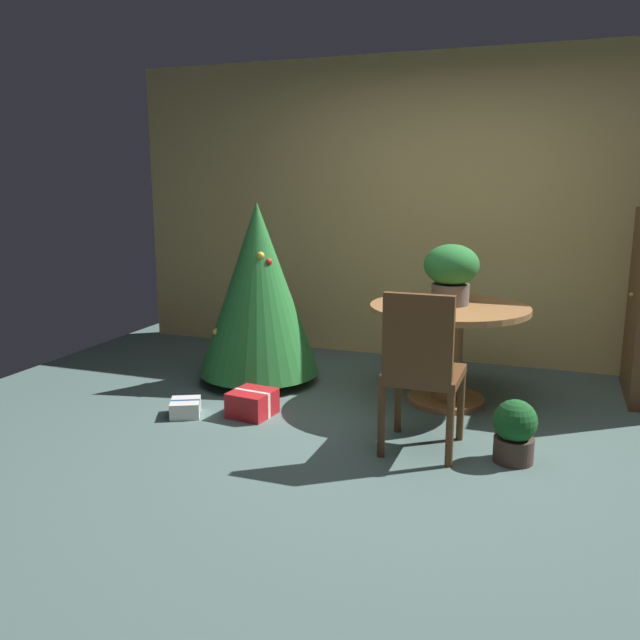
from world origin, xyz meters
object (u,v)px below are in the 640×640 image
holiday_tree (258,289)px  potted_plant (515,431)px  round_dining_table (448,335)px  gift_box_red (252,403)px  gift_box_cream (185,408)px  flower_vase (451,271)px  wooden_chair_near (421,366)px

holiday_tree → potted_plant: holiday_tree is taller
round_dining_table → gift_box_red: round_dining_table is taller
round_dining_table → gift_box_cream: (-1.61, -0.87, -0.44)m
round_dining_table → flower_vase: (-0.00, 0.03, 0.45)m
gift_box_red → gift_box_cream: bearing=-159.8°
round_dining_table → flower_vase: flower_vase is taller
flower_vase → gift_box_red: 1.64m
flower_vase → gift_box_red: size_ratio=1.37×
holiday_tree → round_dining_table: bearing=-0.2°
round_dining_table → gift_box_cream: 1.88m
gift_box_cream → potted_plant: potted_plant is taller
round_dining_table → gift_box_cream: size_ratio=3.93×
flower_vase → holiday_tree: holiday_tree is taller
flower_vase → wooden_chair_near: 1.07m
flower_vase → gift_box_cream: (-1.60, -0.90, -0.89)m
holiday_tree → gift_box_red: 1.01m
gift_box_red → potted_plant: size_ratio=0.84×
round_dining_table → potted_plant: 1.07m
round_dining_table → wooden_chair_near: (0.00, -0.95, 0.03)m
potted_plant → round_dining_table: bearing=120.7°
round_dining_table → potted_plant: (0.53, -0.88, -0.31)m
gift_box_red → gift_box_cream: 0.45m
flower_vase → potted_plant: 1.30m
wooden_chair_near → potted_plant: wooden_chair_near is taller
round_dining_table → wooden_chair_near: 0.95m
gift_box_red → round_dining_table: bearing=31.2°
round_dining_table → gift_box_red: (-1.18, -0.72, -0.41)m
holiday_tree → gift_box_red: holiday_tree is taller
flower_vase → wooden_chair_near: size_ratio=0.44×
flower_vase → potted_plant: flower_vase is taller
wooden_chair_near → potted_plant: (0.53, 0.07, -0.34)m
round_dining_table → wooden_chair_near: wooden_chair_near is taller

